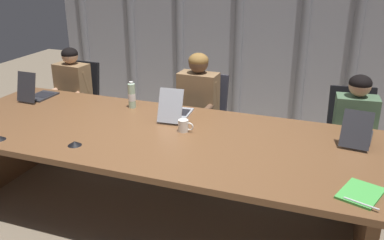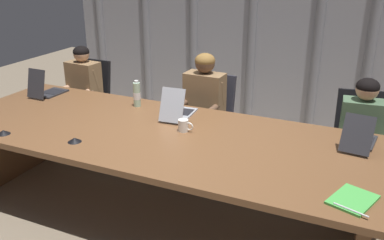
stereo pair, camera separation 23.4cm
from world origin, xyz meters
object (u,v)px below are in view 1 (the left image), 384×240
object	(u,v)px
person_left_end	(68,92)
person_left_mid	(195,104)
conference_mic_middle	(75,143)
coffee_mug_near	(184,126)
laptop_left_end	(37,93)
person_center	(355,128)
spiral_notepad	(361,194)
office_chair_left_end	(78,112)
office_chair_left_mid	(202,130)
office_chair_center	(349,150)
laptop_left_mid	(176,111)
water_bottle_primary	(132,96)
laptop_center	(357,134)

from	to	relation	value
person_left_end	person_left_mid	bearing A→B (deg)	95.45
conference_mic_middle	person_left_mid	bearing A→B (deg)	70.34
person_left_end	coffee_mug_near	bearing A→B (deg)	69.83
laptop_left_end	person_center	size ratio (longest dim) A/B	0.35
conference_mic_middle	spiral_notepad	world-z (taller)	conference_mic_middle
office_chair_left_end	spiral_notepad	xyz separation A→B (m)	(3.17, -1.55, 0.41)
office_chair_left_mid	person_center	distance (m)	1.57
laptop_left_end	person_left_mid	world-z (taller)	person_left_mid
conference_mic_middle	office_chair_center	bearing A→B (deg)	37.12
office_chair_left_mid	office_chair_center	size ratio (longest dim) A/B	0.99
office_chair_left_mid	person_left_end	size ratio (longest dim) A/B	0.81
office_chair_left_end	person_center	size ratio (longest dim) A/B	0.83
office_chair_center	spiral_notepad	distance (m)	1.61
laptop_left_end	person_left_mid	xyz separation A→B (m)	(1.54, 0.56, -0.11)
laptop_left_end	conference_mic_middle	size ratio (longest dim) A/B	3.61
laptop_left_mid	person_center	size ratio (longest dim) A/B	0.40
laptop_left_mid	office_chair_left_end	bearing A→B (deg)	61.70
laptop_left_mid	person_center	world-z (taller)	person_center
laptop_left_mid	office_chair_left_mid	distance (m)	0.84
laptop_left_end	coffee_mug_near	size ratio (longest dim) A/B	2.94
laptop_left_mid	conference_mic_middle	size ratio (longest dim) A/B	4.12
person_left_mid	person_center	size ratio (longest dim) A/B	1.07
laptop_left_mid	office_chair_left_mid	size ratio (longest dim) A/B	0.48
laptop_left_mid	water_bottle_primary	world-z (taller)	laptop_left_mid
laptop_left_mid	office_chair_left_end	world-z (taller)	laptop_left_mid
person_left_end	spiral_notepad	world-z (taller)	person_left_end
office_chair_left_end	coffee_mug_near	xyz separation A→B (m)	(1.78, -0.99, 0.45)
office_chair_left_mid	coffee_mug_near	bearing A→B (deg)	12.35
laptop_left_end	water_bottle_primary	world-z (taller)	laptop_left_end
person_left_end	person_center	bearing A→B (deg)	95.12
office_chair_center	person_left_mid	xyz separation A→B (m)	(-1.55, -0.15, 0.34)
water_bottle_primary	coffee_mug_near	bearing A→B (deg)	-29.25
person_left_end	conference_mic_middle	size ratio (longest dim) A/B	10.60
laptop_center	person_left_end	distance (m)	3.17
office_chair_left_mid	person_left_mid	world-z (taller)	person_left_mid
laptop_center	person_left_mid	xyz separation A→B (m)	(-1.56, 0.54, -0.11)
laptop_left_mid	laptop_center	distance (m)	1.55
office_chair_left_mid	coffee_mug_near	xyz separation A→B (m)	(0.17, -0.99, 0.45)
office_chair_left_mid	person_left_mid	bearing A→B (deg)	-8.09
office_chair_left_mid	coffee_mug_near	distance (m)	1.10
office_chair_left_mid	water_bottle_primary	world-z (taller)	water_bottle_primary
person_left_mid	conference_mic_middle	size ratio (longest dim) A/B	11.10
water_bottle_primary	conference_mic_middle	distance (m)	0.95
office_chair_left_mid	person_left_end	world-z (taller)	person_left_end
laptop_left_end	person_left_end	distance (m)	0.57
person_left_mid	person_left_end	bearing A→B (deg)	-87.93
office_chair_left_end	person_center	xyz separation A→B (m)	(3.15, -0.16, 0.30)
water_bottle_primary	conference_mic_middle	size ratio (longest dim) A/B	2.37
person_center	person_left_end	bearing A→B (deg)	-95.54
laptop_center	coffee_mug_near	bearing A→B (deg)	108.84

